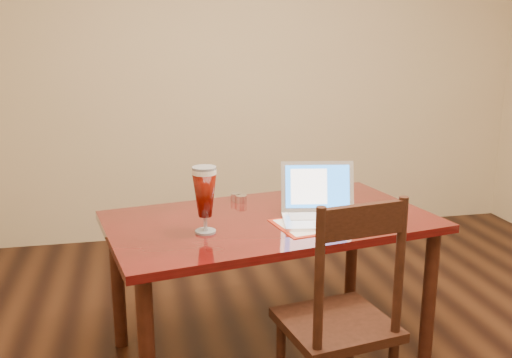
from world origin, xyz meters
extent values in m
cube|color=tan|center=(0.00, 2.50, 1.35)|extent=(4.50, 0.01, 2.70)
cube|color=#520B0B|center=(-0.31, 0.62, 0.71)|extent=(1.69, 1.14, 0.04)
cylinder|color=#36170D|center=(-0.94, 0.14, 0.35)|extent=(0.07, 0.07, 0.69)
cylinder|color=#36170D|center=(0.44, 0.39, 0.35)|extent=(0.07, 0.07, 0.69)
cylinder|color=#36170D|center=(-1.06, 0.85, 0.35)|extent=(0.07, 0.07, 0.69)
cylinder|color=#36170D|center=(0.32, 1.10, 0.35)|extent=(0.07, 0.07, 0.69)
cube|color=#9A230E|center=(-0.11, 0.48, 0.73)|extent=(0.45, 0.36, 0.00)
cube|color=silver|center=(-0.11, 0.48, 0.73)|extent=(0.41, 0.31, 0.00)
cube|color=silver|center=(-0.09, 0.48, 0.74)|extent=(0.40, 0.31, 0.02)
cube|color=silver|center=(-0.09, 0.53, 0.75)|extent=(0.31, 0.16, 0.00)
cube|color=silver|center=(-0.11, 0.41, 0.75)|extent=(0.10, 0.08, 0.00)
cube|color=silver|center=(-0.07, 0.64, 0.87)|extent=(0.37, 0.13, 0.24)
cube|color=blue|center=(-0.07, 0.63, 0.87)|extent=(0.32, 0.11, 0.20)
cube|color=white|center=(-0.11, 0.64, 0.87)|extent=(0.19, 0.08, 0.17)
cylinder|color=silver|center=(-0.65, 0.47, 0.74)|extent=(0.09, 0.09, 0.01)
cylinder|color=silver|center=(-0.65, 0.47, 0.77)|extent=(0.02, 0.02, 0.07)
cylinder|color=beige|center=(-0.65, 0.47, 1.01)|extent=(0.11, 0.11, 0.02)
cylinder|color=silver|center=(-0.65, 0.47, 1.03)|extent=(0.11, 0.11, 0.01)
cylinder|color=silver|center=(-0.42, 0.95, 0.75)|extent=(0.06, 0.06, 0.04)
cylinder|color=silver|center=(-0.40, 0.91, 0.75)|extent=(0.06, 0.06, 0.04)
cube|color=#33170E|center=(-0.17, 0.05, 0.44)|extent=(0.49, 0.47, 0.04)
cylinder|color=#33170E|center=(-0.02, 0.24, 0.21)|extent=(0.04, 0.04, 0.42)
cylinder|color=#33170E|center=(-0.31, -0.14, 0.74)|extent=(0.04, 0.04, 0.55)
cylinder|color=#33170E|center=(0.03, -0.08, 0.74)|extent=(0.04, 0.04, 0.55)
cube|color=#33170E|center=(-0.14, -0.11, 0.94)|extent=(0.35, 0.09, 0.12)
camera|label=1|loc=(-0.94, -1.96, 1.60)|focal=40.00mm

